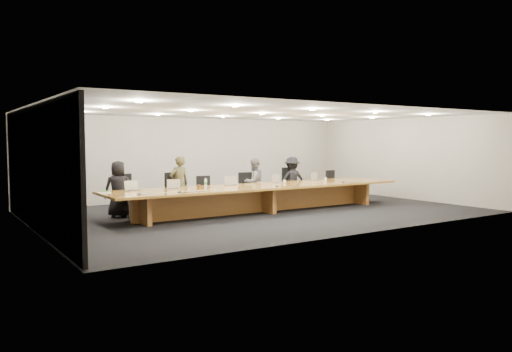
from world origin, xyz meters
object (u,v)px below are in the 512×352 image
(chair_left, at_px, (177,192))
(chair_far_right, at_px, (334,184))
(amber_mug, at_px, (199,187))
(av_box, at_px, (143,194))
(person_d, at_px, (292,180))
(conference_table, at_px, (262,193))
(laptop_d, at_px, (279,179))
(chair_mid_left, at_px, (206,193))
(laptop_a, at_px, (133,186))
(laptop_b, at_px, (174,184))
(person_a, at_px, (119,189))
(mic_center, at_px, (277,186))
(paper_cup_near, at_px, (285,181))
(chair_far_left, at_px, (128,195))
(person_b, at_px, (179,184))
(laptop_c, at_px, (232,181))
(chair_mid_right, at_px, (248,189))
(paper_cup_far, at_px, (326,179))
(chair_right, at_px, (291,185))
(person_c, at_px, (254,182))
(mic_right, at_px, (343,182))
(water_bottle, at_px, (206,183))
(laptop_e, at_px, (318,176))
(mic_left, at_px, (180,192))

(chair_left, distance_m, chair_far_right, 5.98)
(amber_mug, bearing_deg, av_box, -163.58)
(person_d, relative_size, av_box, 6.73)
(conference_table, distance_m, laptop_d, 0.97)
(chair_mid_left, relative_size, laptop_a, 2.87)
(conference_table, bearing_deg, laptop_b, 172.38)
(conference_table, xyz_separation_m, amber_mug, (-1.95, 0.07, 0.28))
(person_a, bearing_deg, laptop_b, 160.76)
(mic_center, bearing_deg, paper_cup_near, 43.04)
(chair_far_left, distance_m, person_b, 1.49)
(laptop_c, bearing_deg, chair_mid_right, 57.36)
(laptop_a, distance_m, paper_cup_far, 6.30)
(chair_far_left, xyz_separation_m, paper_cup_far, (6.16, -0.93, 0.22))
(conference_table, xyz_separation_m, laptop_d, (0.84, 0.33, 0.36))
(laptop_d, bearing_deg, chair_left, 150.11)
(chair_far_left, distance_m, paper_cup_near, 4.60)
(chair_mid_left, relative_size, chair_right, 0.87)
(laptop_c, relative_size, mic_center, 2.86)
(chair_mid_left, xyz_separation_m, paper_cup_near, (2.14, -0.97, 0.29))
(chair_right, xyz_separation_m, person_c, (-1.55, -0.12, 0.16))
(chair_right, bearing_deg, chair_far_left, -164.58)
(chair_left, relative_size, mic_right, 8.46)
(av_box, bearing_deg, laptop_d, -4.90)
(mic_right, bearing_deg, water_bottle, 169.09)
(laptop_b, height_order, amber_mug, laptop_b)
(person_b, xyz_separation_m, mic_center, (2.14, -1.73, -0.04))
(person_d, height_order, paper_cup_near, person_d)
(person_d, distance_m, paper_cup_near, 1.40)
(laptop_b, xyz_separation_m, mic_right, (5.13, -0.92, -0.12))
(paper_cup_near, bearing_deg, chair_left, 163.90)
(mic_center, distance_m, mic_right, 2.45)
(amber_mug, bearing_deg, person_c, 24.32)
(laptop_a, xyz_separation_m, av_box, (-0.07, -0.85, -0.12))
(person_c, xyz_separation_m, laptop_e, (1.87, -0.83, 0.15))
(chair_far_left, height_order, laptop_d, chair_far_left)
(chair_left, bearing_deg, chair_mid_left, -14.96)
(person_d, bearing_deg, person_a, 13.03)
(water_bottle, height_order, amber_mug, water_bottle)
(chair_mid_right, relative_size, laptop_a, 3.01)
(chair_mid_left, xyz_separation_m, chair_far_right, (5.03, -0.01, 0.00))
(laptop_b, xyz_separation_m, mic_left, (-0.24, -0.88, -0.12))
(mic_left, bearing_deg, chair_mid_right, 30.54)
(chair_far_left, relative_size, mic_left, 8.56)
(laptop_e, bearing_deg, paper_cup_far, -23.52)
(laptop_d, distance_m, paper_cup_near, 0.20)
(chair_mid_right, bearing_deg, laptop_c, -129.24)
(chair_far_right, relative_size, water_bottle, 4.22)
(chair_mid_right, bearing_deg, laptop_e, -14.15)
(person_c, bearing_deg, amber_mug, 15.70)
(person_d, bearing_deg, mic_left, 33.14)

